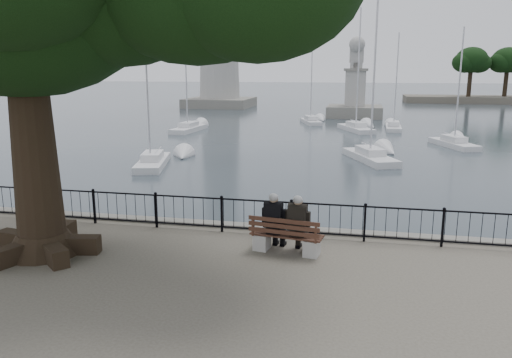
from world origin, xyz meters
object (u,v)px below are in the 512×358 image
(person_right, at_px, (299,226))
(lion_monument, at_px, (355,97))
(person_left, at_px, (275,223))
(lighthouse, at_px, (219,22))
(bench, at_px, (286,240))

(person_right, xyz_separation_m, lion_monument, (0.64, 48.65, 0.64))
(person_right, bearing_deg, person_left, 171.36)
(lighthouse, bearing_deg, person_left, -72.82)
(bench, xyz_separation_m, person_right, (0.31, 0.06, 0.37))
(lion_monument, bearing_deg, person_right, -90.75)
(bench, distance_m, lighthouse, 64.61)
(lighthouse, bearing_deg, person_right, -72.32)
(bench, xyz_separation_m, person_left, (-0.31, 0.15, 0.37))
(bench, xyz_separation_m, lighthouse, (-19.05, 60.79, 10.81))
(bench, bearing_deg, person_left, 153.44)
(person_left, distance_m, lighthouse, 64.31)
(person_right, relative_size, lighthouse, 0.05)
(lion_monument, bearing_deg, bench, -91.12)
(person_right, bearing_deg, lighthouse, 107.68)
(lion_monument, bearing_deg, lighthouse, 148.88)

